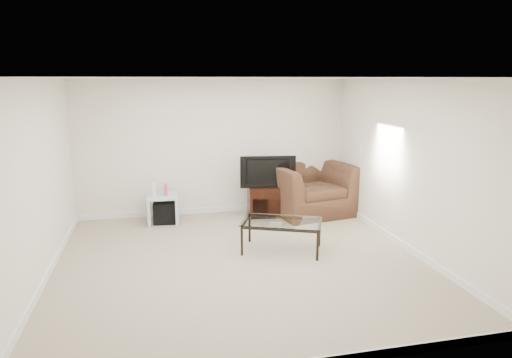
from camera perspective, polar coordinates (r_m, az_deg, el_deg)
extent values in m
plane|color=tan|center=(6.45, -2.00, -10.31)|extent=(5.00, 5.00, 0.00)
plane|color=white|center=(5.95, -2.18, 12.51)|extent=(5.00, 5.00, 0.00)
cube|color=silver|center=(8.51, -5.24, 3.97)|extent=(5.00, 0.02, 2.50)
cube|color=silver|center=(6.14, -25.68, -0.48)|extent=(0.02, 5.00, 2.50)
cube|color=silver|center=(6.98, 18.53, 1.53)|extent=(0.02, 5.00, 2.50)
cube|color=white|center=(8.43, -14.72, 3.54)|extent=(0.12, 0.02, 0.12)
cube|color=white|center=(8.36, 12.81, 3.57)|extent=(0.02, 0.09, 0.13)
cube|color=white|center=(8.29, 13.38, -3.25)|extent=(0.02, 0.08, 0.12)
cube|color=black|center=(8.35, 1.41, -1.56)|extent=(0.44, 0.33, 0.06)
imported|color=black|center=(8.28, 1.42, 1.04)|extent=(0.95, 0.31, 0.58)
cube|color=black|center=(8.25, -11.32, -4.12)|extent=(0.42, 0.42, 0.39)
cube|color=white|center=(8.10, -12.56, -1.26)|extent=(0.08, 0.17, 0.23)
cube|color=#CC4C4C|center=(8.10, -11.22, -1.31)|extent=(0.06, 0.15, 0.20)
imported|color=#4B3322|center=(8.59, 6.76, -0.19)|extent=(1.59, 1.19, 1.26)
cube|color=#B2B2B7|center=(6.57, 2.49, -5.54)|extent=(0.19, 0.10, 0.02)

